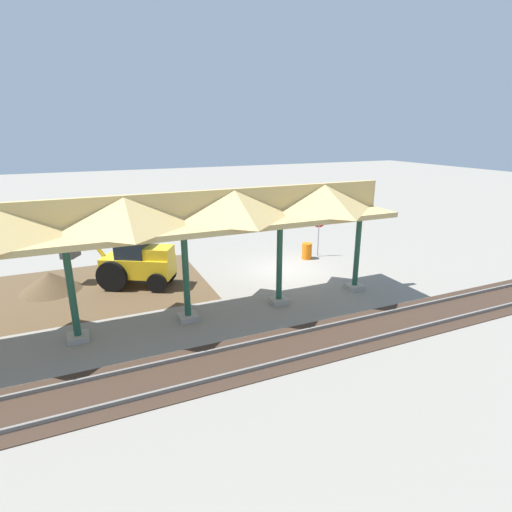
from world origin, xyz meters
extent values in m
plane|color=gray|center=(0.00, 0.00, 0.00)|extent=(120.00, 120.00, 0.00)
cube|color=brown|center=(9.17, -1.29, 0.00)|extent=(9.78, 7.00, 0.01)
cube|color=#9E998E|center=(-1.67, 3.54, 0.10)|extent=(0.70, 0.70, 0.20)
cylinder|color=#1E4C38|center=(-1.67, 3.54, 1.80)|extent=(0.24, 0.24, 3.60)
cube|color=#9E998E|center=(2.21, 3.54, 0.10)|extent=(0.70, 0.70, 0.20)
cylinder|color=#1E4C38|center=(2.21, 3.54, 1.80)|extent=(0.24, 0.24, 3.60)
cube|color=#9E998E|center=(6.10, 3.54, 0.10)|extent=(0.70, 0.70, 0.20)
cylinder|color=#1E4C38|center=(6.10, 3.54, 1.80)|extent=(0.24, 0.24, 3.60)
cube|color=#9E998E|center=(9.98, 3.54, 0.10)|extent=(0.70, 0.70, 0.20)
cylinder|color=#1E4C38|center=(9.98, 3.54, 1.80)|extent=(0.24, 0.24, 3.60)
cube|color=tan|center=(9.98, 3.54, 3.70)|extent=(24.50, 3.20, 0.20)
cube|color=tan|center=(9.98, 3.54, 4.35)|extent=(24.50, 0.20, 1.10)
pyramid|color=tan|center=(0.27, 3.54, 4.35)|extent=(3.49, 3.20, 1.10)
pyramid|color=tan|center=(4.15, 3.54, 4.35)|extent=(3.49, 3.20, 1.10)
pyramid|color=tan|center=(8.04, 3.54, 4.35)|extent=(3.49, 3.20, 1.10)
cube|color=slate|center=(0.00, 6.27, 0.07)|extent=(60.00, 0.08, 0.15)
cube|color=slate|center=(0.00, 7.71, 0.07)|extent=(60.00, 0.08, 0.15)
cube|color=#38281E|center=(0.00, 6.99, 0.01)|extent=(60.00, 2.58, 0.03)
cylinder|color=gray|center=(-2.77, -1.37, 1.14)|extent=(0.06, 0.06, 2.28)
cylinder|color=red|center=(-2.77, -1.37, 2.09)|extent=(0.71, 0.33, 0.76)
cube|color=yellow|center=(7.28, -0.76, 0.97)|extent=(3.43, 2.71, 0.90)
cube|color=#1E262D|center=(7.46, -0.86, 2.12)|extent=(1.71, 1.66, 1.40)
cube|color=yellow|center=(6.39, -0.26, 1.67)|extent=(1.54, 1.52, 0.50)
cylinder|color=black|center=(7.77, -1.86, 0.70)|extent=(1.37, 0.95, 1.40)
cylinder|color=black|center=(8.47, -0.61, 0.70)|extent=(1.37, 0.95, 1.40)
cylinder|color=black|center=(6.02, -0.79, 0.45)|extent=(0.93, 0.70, 0.90)
cylinder|color=black|center=(6.66, 0.34, 0.45)|extent=(0.93, 0.70, 0.90)
cylinder|color=yellow|center=(9.07, -1.78, 2.08)|extent=(1.02, 0.68, 1.41)
cylinder|color=yellow|center=(9.78, -2.18, 2.12)|extent=(0.81, 0.55, 1.30)
cube|color=#47474C|center=(10.09, -2.35, 1.51)|extent=(0.92, 0.99, 0.40)
cone|color=brown|center=(11.06, -1.82, 0.00)|extent=(5.29, 5.29, 1.76)
cylinder|color=orange|center=(-1.97, -1.23, 0.45)|extent=(0.56, 0.56, 0.90)
camera|label=1|loc=(9.29, 17.29, 6.94)|focal=28.00mm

